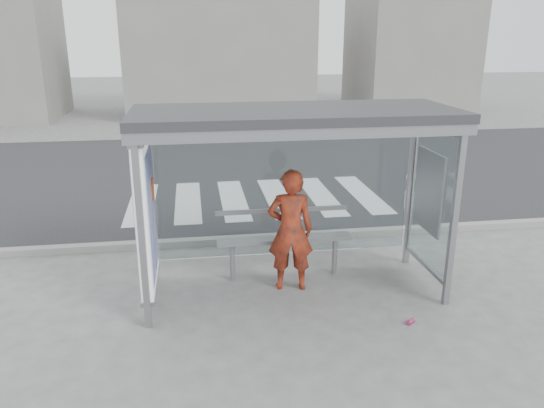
{
  "coord_description": "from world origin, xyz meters",
  "views": [
    {
      "loc": [
        -1.34,
        -6.79,
        3.57
      ],
      "look_at": [
        -0.28,
        0.2,
        1.27
      ],
      "focal_mm": 35.0,
      "sensor_mm": 36.0,
      "label": 1
    }
  ],
  "objects_px": {
    "bus_shelter": "(267,157)",
    "bench": "(284,239)",
    "soda_can": "(410,322)",
    "person": "(290,230)"
  },
  "relations": [
    {
      "from": "person",
      "to": "soda_can",
      "type": "xyz_separation_m",
      "value": [
        1.34,
        -1.24,
        -0.86
      ]
    },
    {
      "from": "person",
      "to": "bus_shelter",
      "type": "bearing_deg",
      "value": 14.4
    },
    {
      "from": "bus_shelter",
      "to": "soda_can",
      "type": "distance_m",
      "value": 2.84
    },
    {
      "from": "bus_shelter",
      "to": "person",
      "type": "relative_size",
      "value": 2.37
    },
    {
      "from": "bus_shelter",
      "to": "bench",
      "type": "relative_size",
      "value": 2.1
    },
    {
      "from": "bench",
      "to": "soda_can",
      "type": "bearing_deg",
      "value": -50.07
    },
    {
      "from": "bench",
      "to": "soda_can",
      "type": "xyz_separation_m",
      "value": [
        1.37,
        -1.63,
        -0.58
      ]
    },
    {
      "from": "bench",
      "to": "soda_can",
      "type": "height_order",
      "value": "bench"
    },
    {
      "from": "person",
      "to": "bench",
      "type": "xyz_separation_m",
      "value": [
        -0.02,
        0.39,
        -0.28
      ]
    },
    {
      "from": "bus_shelter",
      "to": "bench",
      "type": "bearing_deg",
      "value": 53.45
    }
  ]
}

